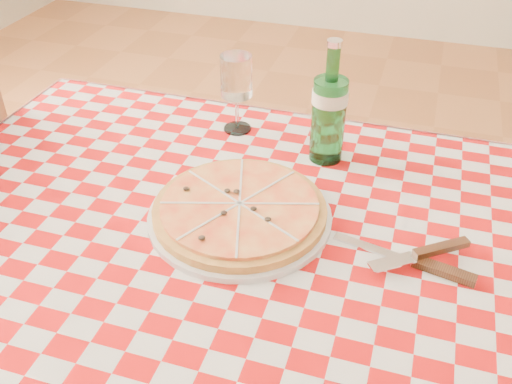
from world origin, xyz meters
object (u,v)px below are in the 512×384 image
(pizza_plate, at_px, (240,209))
(dining_table, at_px, (257,288))
(water_bottle, at_px, (330,103))
(wine_glass, at_px, (237,94))

(pizza_plate, bearing_deg, dining_table, -49.74)
(pizza_plate, bearing_deg, water_bottle, 66.66)
(dining_table, height_order, pizza_plate, pizza_plate)
(water_bottle, distance_m, wine_glass, 0.21)
(water_bottle, xyz_separation_m, wine_glass, (-0.20, 0.05, -0.04))
(water_bottle, bearing_deg, pizza_plate, -113.34)
(water_bottle, height_order, wine_glass, water_bottle)
(wine_glass, bearing_deg, dining_table, -66.42)
(dining_table, xyz_separation_m, wine_glass, (-0.15, 0.34, 0.18))
(pizza_plate, relative_size, wine_glass, 1.89)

